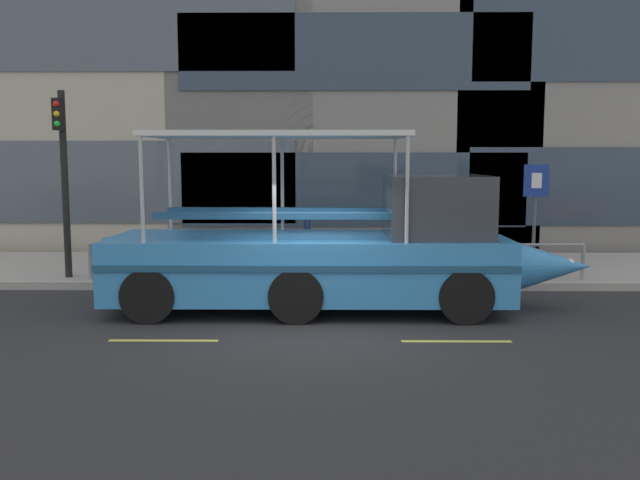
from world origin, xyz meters
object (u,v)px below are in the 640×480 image
Objects in this scene: traffic_light_pole at (63,166)px; duck_tour_boat at (338,253)px; pedestrian_near_bow at (453,233)px; pedestrian_mid_left at (307,233)px; parking_sign at (535,200)px.

duck_tour_boat is at bearing -21.96° from traffic_light_pole.
traffic_light_pole is 2.67× the size of pedestrian_near_bow.
duck_tour_boat is 5.98× the size of pedestrian_mid_left.
duck_tour_boat is (6.30, -2.54, -1.67)m from traffic_light_pole.
parking_sign is 0.28× the size of duck_tour_boat.
duck_tour_boat is at bearing -130.88° from pedestrian_near_bow.
traffic_light_pole is 1.64× the size of parking_sign.
traffic_light_pole is at bearing -177.10° from parking_sign.
duck_tour_boat is 5.89× the size of pedestrian_near_bow.
duck_tour_boat reaches higher than pedestrian_near_bow.
pedestrian_near_bow reaches higher than pedestrian_mid_left.
traffic_light_pole reaches higher than pedestrian_near_bow.
duck_tour_boat is (-4.76, -3.10, -0.85)m from parking_sign.
traffic_light_pole is 5.91m from pedestrian_mid_left.
duck_tour_boat is 4.35m from pedestrian_near_bow.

